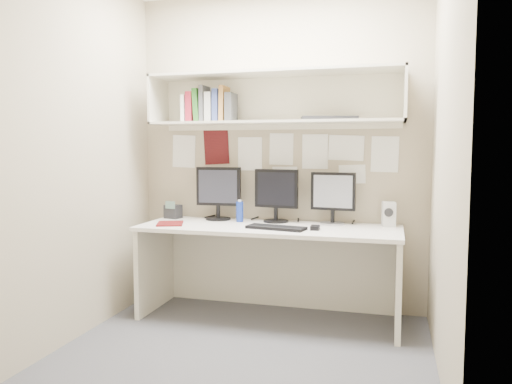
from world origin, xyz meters
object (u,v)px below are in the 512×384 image
(desk, at_px, (269,272))
(monitor_left, at_px, (218,191))
(monitor_center, at_px, (276,193))
(maroon_notebook, at_px, (170,224))
(desk_phone, at_px, (173,211))
(keyboard, at_px, (276,228))
(speaker, at_px, (389,214))
(monitor_right, at_px, (333,196))

(desk, height_order, monitor_left, monitor_left)
(monitor_center, xyz_separation_m, maroon_notebook, (-0.77, -0.35, -0.23))
(desk, xyz_separation_m, desk_phone, (-0.89, 0.19, 0.42))
(monitor_left, height_order, monitor_center, monitor_left)
(maroon_notebook, bearing_deg, keyboard, -20.80)
(speaker, bearing_deg, monitor_left, 170.39)
(keyboard, relative_size, speaker, 2.31)
(desk, relative_size, monitor_left, 4.55)
(monitor_right, distance_m, speaker, 0.45)
(desk, height_order, monitor_right, monitor_right)
(monitor_right, xyz_separation_m, maroon_notebook, (-1.23, -0.35, -0.22))
(monitor_left, distance_m, monitor_center, 0.50)
(keyboard, height_order, desk_phone, desk_phone)
(desk, relative_size, speaker, 10.53)
(maroon_notebook, bearing_deg, desk_phone, 90.18)
(desk, xyz_separation_m, maroon_notebook, (-0.77, -0.14, 0.37))
(monitor_left, distance_m, keyboard, 0.72)
(monitor_left, distance_m, speaker, 1.39)
(desk, distance_m, monitor_left, 0.81)
(monitor_left, relative_size, monitor_center, 1.03)
(desk_phone, bearing_deg, speaker, 12.87)
(monitor_left, bearing_deg, keyboard, -34.72)
(speaker, bearing_deg, monitor_right, 169.89)
(monitor_right, relative_size, maroon_notebook, 1.71)
(desk, height_order, desk_phone, desk_phone)
(desk, xyz_separation_m, keyboard, (0.09, -0.14, 0.37))
(monitor_right, xyz_separation_m, desk_phone, (-1.36, -0.03, -0.17))
(maroon_notebook, xyz_separation_m, desk_phone, (-0.12, 0.33, 0.05))
(monitor_center, distance_m, keyboard, 0.43)
(monitor_right, xyz_separation_m, keyboard, (-0.37, -0.36, -0.22))
(desk, relative_size, monitor_center, 4.68)
(keyboard, height_order, maroon_notebook, keyboard)
(desk, xyz_separation_m, monitor_right, (0.46, 0.22, 0.59))
(keyboard, bearing_deg, speaker, 34.19)
(desk_phone, bearing_deg, keyboard, -6.37)
(keyboard, distance_m, speaker, 0.88)
(monitor_center, relative_size, speaker, 2.25)
(monitor_center, bearing_deg, speaker, 9.00)
(maroon_notebook, bearing_deg, monitor_center, 3.95)
(monitor_right, height_order, speaker, monitor_right)
(monitor_center, bearing_deg, maroon_notebook, -146.03)
(desk, bearing_deg, desk_phone, 167.92)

